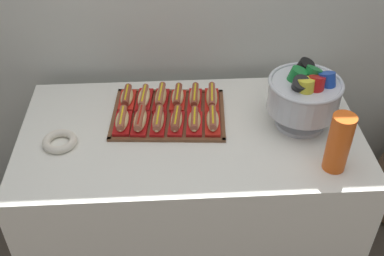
% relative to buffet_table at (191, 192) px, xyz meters
% --- Properties ---
extents(ground_plane, '(10.00, 10.00, 0.00)m').
position_rel_buffet_table_xyz_m(ground_plane, '(0.00, 0.00, -0.41)').
color(ground_plane, '#4C4238').
extents(buffet_table, '(1.42, 0.77, 0.77)m').
position_rel_buffet_table_xyz_m(buffet_table, '(0.00, 0.00, 0.00)').
color(buffet_table, white).
rests_on(buffet_table, ground_plane).
extents(serving_tray, '(0.50, 0.39, 0.01)m').
position_rel_buffet_table_xyz_m(serving_tray, '(-0.09, 0.11, 0.37)').
color(serving_tray, brown).
rests_on(serving_tray, buffet_table).
extents(hot_dog_0, '(0.08, 0.16, 0.06)m').
position_rel_buffet_table_xyz_m(hot_dog_0, '(-0.28, 0.04, 0.40)').
color(hot_dog_0, '#B21414').
rests_on(hot_dog_0, serving_tray).
extents(hot_dog_1, '(0.08, 0.17, 0.06)m').
position_rel_buffet_table_xyz_m(hot_dog_1, '(-0.21, 0.03, 0.40)').
color(hot_dog_1, '#B21414').
rests_on(hot_dog_1, serving_tray).
extents(hot_dog_2, '(0.07, 0.17, 0.06)m').
position_rel_buffet_table_xyz_m(hot_dog_2, '(-0.13, 0.03, 0.40)').
color(hot_dog_2, '#B21414').
rests_on(hot_dog_2, serving_tray).
extents(hot_dog_3, '(0.08, 0.17, 0.06)m').
position_rel_buffet_table_xyz_m(hot_dog_3, '(-0.06, 0.02, 0.40)').
color(hot_dog_3, red).
rests_on(hot_dog_3, serving_tray).
extents(hot_dog_4, '(0.08, 0.16, 0.06)m').
position_rel_buffet_table_xyz_m(hot_dog_4, '(0.02, 0.02, 0.40)').
color(hot_dog_4, red).
rests_on(hot_dog_4, serving_tray).
extents(hot_dog_5, '(0.07, 0.16, 0.06)m').
position_rel_buffet_table_xyz_m(hot_dog_5, '(0.09, 0.01, 0.40)').
color(hot_dog_5, red).
rests_on(hot_dog_5, serving_tray).
extents(hot_dog_6, '(0.08, 0.16, 0.06)m').
position_rel_buffet_table_xyz_m(hot_dog_6, '(-0.27, 0.20, 0.40)').
color(hot_dog_6, red).
rests_on(hot_dog_6, serving_tray).
extents(hot_dog_7, '(0.08, 0.18, 0.05)m').
position_rel_buffet_table_xyz_m(hot_dog_7, '(-0.20, 0.20, 0.40)').
color(hot_dog_7, '#B21414').
rests_on(hot_dog_7, serving_tray).
extents(hot_dog_8, '(0.08, 0.18, 0.06)m').
position_rel_buffet_table_xyz_m(hot_dog_8, '(-0.12, 0.19, 0.40)').
color(hot_dog_8, '#B21414').
rests_on(hot_dog_8, serving_tray).
extents(hot_dog_9, '(0.08, 0.16, 0.06)m').
position_rel_buffet_table_xyz_m(hot_dog_9, '(-0.05, 0.19, 0.40)').
color(hot_dog_9, red).
rests_on(hot_dog_9, serving_tray).
extents(hot_dog_10, '(0.08, 0.18, 0.06)m').
position_rel_buffet_table_xyz_m(hot_dog_10, '(0.03, 0.18, 0.40)').
color(hot_dog_10, red).
rests_on(hot_dog_10, serving_tray).
extents(hot_dog_11, '(0.08, 0.19, 0.06)m').
position_rel_buffet_table_xyz_m(hot_dog_11, '(0.10, 0.18, 0.40)').
color(hot_dog_11, red).
rests_on(hot_dog_11, serving_tray).
extents(punch_bowl, '(0.30, 0.30, 0.27)m').
position_rel_buffet_table_xyz_m(punch_bowl, '(0.46, 0.02, 0.52)').
color(punch_bowl, silver).
rests_on(punch_bowl, buffet_table).
extents(cup_stack, '(0.09, 0.09, 0.24)m').
position_rel_buffet_table_xyz_m(cup_stack, '(0.53, -0.25, 0.49)').
color(cup_stack, '#EA5B19').
rests_on(cup_stack, buffet_table).
extents(donut, '(0.14, 0.14, 0.03)m').
position_rel_buffet_table_xyz_m(donut, '(-0.53, -0.06, 0.38)').
color(donut, silver).
rests_on(donut, buffet_table).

